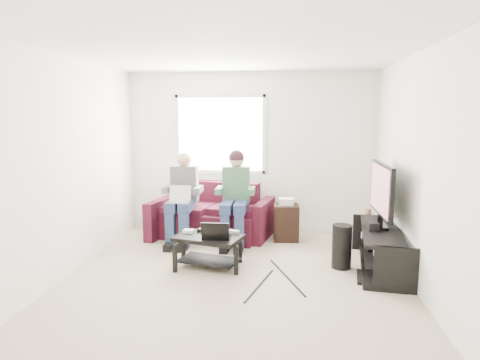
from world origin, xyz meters
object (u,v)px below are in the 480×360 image
object	(u,v)px
coffee_table	(208,244)
tv_stand	(381,251)
tv	(382,191)
subwoofer	(342,246)
sofa	(212,217)
end_table	(286,221)

from	to	relation	value
coffee_table	tv_stand	world-z (taller)	tv_stand
tv	subwoofer	size ratio (longest dim) A/B	1.99
coffee_table	subwoofer	distance (m)	1.68
coffee_table	tv	bearing A→B (deg)	7.49
tv_stand	tv	size ratio (longest dim) A/B	1.45
coffee_table	tv	size ratio (longest dim) A/B	0.84
sofa	tv	world-z (taller)	tv
tv_stand	subwoofer	distance (m)	0.48
sofa	end_table	size ratio (longest dim) A/B	3.01
tv	tv_stand	bearing A→B (deg)	-88.53
tv	subwoofer	distance (m)	0.85
tv	end_table	distance (m)	1.71
coffee_table	tv	xyz separation A→B (m)	(2.15, 0.28, 0.67)
sofa	coffee_table	xyz separation A→B (m)	(0.19, -1.39, -0.01)
sofa	coffee_table	world-z (taller)	sofa
subwoofer	tv	bearing A→B (deg)	14.15
end_table	tv_stand	bearing A→B (deg)	-43.87
sofa	tv	distance (m)	2.67
tv_stand	subwoofer	world-z (taller)	subwoofer
coffee_table	subwoofer	size ratio (longest dim) A/B	1.66
tv	subwoofer	xyz separation A→B (m)	(-0.48, -0.12, -0.69)
sofa	subwoofer	world-z (taller)	sofa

